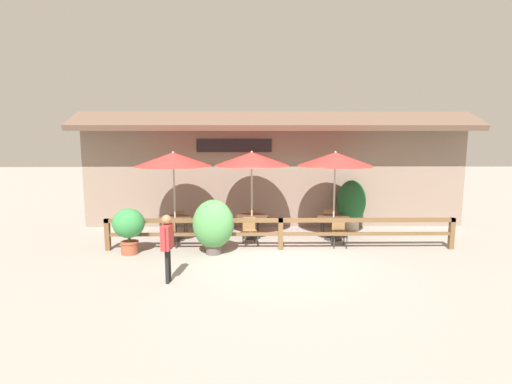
{
  "coord_description": "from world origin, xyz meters",
  "views": [
    {
      "loc": [
        -0.88,
        -10.49,
        3.48
      ],
      "look_at": [
        -0.73,
        1.37,
        1.7
      ],
      "focal_mm": 28.0,
      "sensor_mm": 36.0,
      "label": 1
    }
  ],
  "objects_px": {
    "dining_table_far": "(333,221)",
    "patio_umbrella_far": "(335,159)",
    "chair_middle_streetside": "(250,230)",
    "chair_middle_wallside": "(252,219)",
    "chair_far_streetside": "(339,231)",
    "potted_plant_entrance_palm": "(213,225)",
    "chair_far_wallside": "(328,220)",
    "chair_near_streetside": "(169,232)",
    "dining_table_middle": "(252,220)",
    "patio_umbrella_near": "(173,159)",
    "chair_near_wallside": "(180,221)",
    "dining_table_near": "(175,222)",
    "pedestrian": "(167,239)",
    "potted_plant_corner_fern": "(129,226)",
    "potted_plant_tall_tropical": "(351,204)",
    "patio_umbrella_middle": "(252,159)"
  },
  "relations": [
    {
      "from": "patio_umbrella_middle",
      "to": "dining_table_middle",
      "type": "bearing_deg",
      "value": 180.0
    },
    {
      "from": "chair_middle_streetside",
      "to": "chair_far_streetside",
      "type": "bearing_deg",
      "value": -17.78
    },
    {
      "from": "chair_middle_wallside",
      "to": "potted_plant_corner_fern",
      "type": "xyz_separation_m",
      "value": [
        -3.55,
        -2.48,
        0.34
      ]
    },
    {
      "from": "dining_table_middle",
      "to": "dining_table_near",
      "type": "bearing_deg",
      "value": -174.79
    },
    {
      "from": "dining_table_far",
      "to": "patio_umbrella_far",
      "type": "bearing_deg",
      "value": 0.0
    },
    {
      "from": "potted_plant_corner_fern",
      "to": "chair_near_streetside",
      "type": "bearing_deg",
      "value": 35.72
    },
    {
      "from": "chair_near_streetside",
      "to": "dining_table_near",
      "type": "bearing_deg",
      "value": 72.0
    },
    {
      "from": "chair_near_wallside",
      "to": "patio_umbrella_middle",
      "type": "height_order",
      "value": "patio_umbrella_middle"
    },
    {
      "from": "patio_umbrella_near",
      "to": "chair_middle_streetside",
      "type": "bearing_deg",
      "value": -12.94
    },
    {
      "from": "potted_plant_tall_tropical",
      "to": "pedestrian",
      "type": "relative_size",
      "value": 1.11
    },
    {
      "from": "chair_middle_streetside",
      "to": "chair_far_streetside",
      "type": "height_order",
      "value": "same"
    },
    {
      "from": "potted_plant_entrance_palm",
      "to": "chair_near_streetside",
      "type": "bearing_deg",
      "value": 152.95
    },
    {
      "from": "patio_umbrella_far",
      "to": "patio_umbrella_near",
      "type": "bearing_deg",
      "value": -179.72
    },
    {
      "from": "patio_umbrella_middle",
      "to": "chair_middle_streetside",
      "type": "distance_m",
      "value": 2.29
    },
    {
      "from": "dining_table_near",
      "to": "chair_middle_wallside",
      "type": "distance_m",
      "value": 2.7
    },
    {
      "from": "chair_near_streetside",
      "to": "chair_middle_wallside",
      "type": "xyz_separation_m",
      "value": [
        2.55,
        1.77,
        0.0
      ]
    },
    {
      "from": "patio_umbrella_middle",
      "to": "dining_table_middle",
      "type": "relative_size",
      "value": 2.72
    },
    {
      "from": "chair_near_wallside",
      "to": "potted_plant_entrance_palm",
      "type": "bearing_deg",
      "value": 123.67
    },
    {
      "from": "chair_middle_streetside",
      "to": "patio_umbrella_near",
      "type": "bearing_deg",
      "value": 154.27
    },
    {
      "from": "dining_table_middle",
      "to": "potted_plant_corner_fern",
      "type": "xyz_separation_m",
      "value": [
        -3.53,
        -1.7,
        0.21
      ]
    },
    {
      "from": "chair_near_streetside",
      "to": "dining_table_middle",
      "type": "relative_size",
      "value": 0.8
    },
    {
      "from": "chair_middle_streetside",
      "to": "chair_middle_wallside",
      "type": "relative_size",
      "value": 1.0
    },
    {
      "from": "chair_near_streetside",
      "to": "pedestrian",
      "type": "distance_m",
      "value": 3.06
    },
    {
      "from": "patio_umbrella_near",
      "to": "potted_plant_tall_tropical",
      "type": "relative_size",
      "value": 1.61
    },
    {
      "from": "patio_umbrella_near",
      "to": "patio_umbrella_far",
      "type": "distance_m",
      "value": 5.15
    },
    {
      "from": "dining_table_far",
      "to": "potted_plant_corner_fern",
      "type": "bearing_deg",
      "value": -166.37
    },
    {
      "from": "patio_umbrella_near",
      "to": "potted_plant_corner_fern",
      "type": "relative_size",
      "value": 2.17
    },
    {
      "from": "chair_near_streetside",
      "to": "dining_table_far",
      "type": "xyz_separation_m",
      "value": [
        5.2,
        0.79,
        0.12
      ]
    },
    {
      "from": "chair_near_streetside",
      "to": "chair_middle_wallside",
      "type": "relative_size",
      "value": 1.0
    },
    {
      "from": "dining_table_near",
      "to": "chair_near_wallside",
      "type": "height_order",
      "value": "chair_near_wallside"
    },
    {
      "from": "chair_far_streetside",
      "to": "chair_far_wallside",
      "type": "distance_m",
      "value": 1.64
    },
    {
      "from": "pedestrian",
      "to": "potted_plant_tall_tropical",
      "type": "bearing_deg",
      "value": -42.75
    },
    {
      "from": "potted_plant_entrance_palm",
      "to": "chair_far_wallside",
      "type": "bearing_deg",
      "value": 31.83
    },
    {
      "from": "patio_umbrella_near",
      "to": "chair_near_streetside",
      "type": "relative_size",
      "value": 3.39
    },
    {
      "from": "patio_umbrella_near",
      "to": "potted_plant_corner_fern",
      "type": "height_order",
      "value": "patio_umbrella_near"
    },
    {
      "from": "patio_umbrella_far",
      "to": "potted_plant_corner_fern",
      "type": "xyz_separation_m",
      "value": [
        -6.2,
        -1.5,
        -1.82
      ]
    },
    {
      "from": "chair_middle_streetside",
      "to": "chair_far_streetside",
      "type": "xyz_separation_m",
      "value": [
        2.74,
        -0.24,
        0.0
      ]
    },
    {
      "from": "potted_plant_entrance_palm",
      "to": "pedestrian",
      "type": "bearing_deg",
      "value": -111.06
    },
    {
      "from": "chair_near_streetside",
      "to": "pedestrian",
      "type": "bearing_deg",
      "value": -93.19
    },
    {
      "from": "chair_middle_wallside",
      "to": "chair_middle_streetside",
      "type": "bearing_deg",
      "value": 92.53
    },
    {
      "from": "dining_table_near",
      "to": "chair_middle_wallside",
      "type": "relative_size",
      "value": 1.25
    },
    {
      "from": "chair_near_streetside",
      "to": "chair_near_wallside",
      "type": "relative_size",
      "value": 1.0
    },
    {
      "from": "chair_middle_wallside",
      "to": "chair_far_streetside",
      "type": "height_order",
      "value": "same"
    },
    {
      "from": "potted_plant_corner_fern",
      "to": "potted_plant_entrance_palm",
      "type": "relative_size",
      "value": 0.84
    },
    {
      "from": "chair_middle_wallside",
      "to": "pedestrian",
      "type": "bearing_deg",
      "value": 72.83
    },
    {
      "from": "pedestrian",
      "to": "patio_umbrella_middle",
      "type": "bearing_deg",
      "value": -21.86
    },
    {
      "from": "patio_umbrella_middle",
      "to": "patio_umbrella_far",
      "type": "relative_size",
      "value": 1.0
    },
    {
      "from": "chair_near_wallside",
      "to": "dining_table_near",
      "type": "bearing_deg",
      "value": 91.41
    },
    {
      "from": "chair_middle_wallside",
      "to": "chair_near_streetside",
      "type": "bearing_deg",
      "value": 40.32
    },
    {
      "from": "dining_table_near",
      "to": "chair_near_streetside",
      "type": "bearing_deg",
      "value": -93.82
    }
  ]
}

